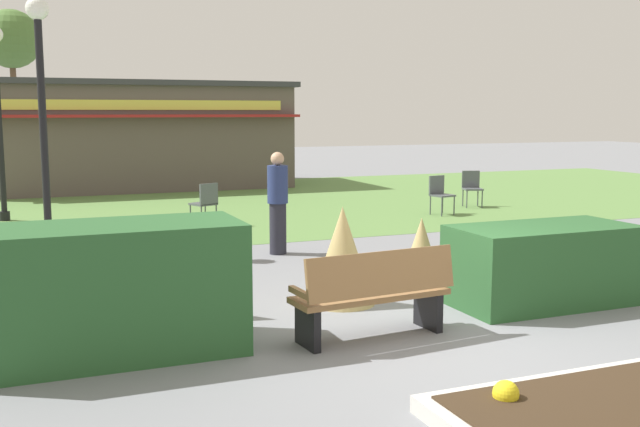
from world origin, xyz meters
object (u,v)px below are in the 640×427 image
object	(u,v)px
trash_bin	(582,254)
park_bench	(374,294)
cafe_chair_center	(206,201)
cafe_chair_east	(472,186)
person_strolling	(278,202)
food_kiosk	(132,135)
tree_left_bg	(11,40)
lamppost_mid	(42,95)
parked_car_west_slot	(16,154)
cafe_chair_north	(440,192)

from	to	relation	value
trash_bin	park_bench	bearing A→B (deg)	-161.14
trash_bin	cafe_chair_center	world-z (taller)	cafe_chair_center
cafe_chair_east	person_strolling	bearing A→B (deg)	-148.02
food_kiosk	tree_left_bg	world-z (taller)	tree_left_bg
park_bench	lamppost_mid	distance (m)	7.06
trash_bin	food_kiosk	world-z (taller)	food_kiosk
park_bench	lamppost_mid	world-z (taller)	lamppost_mid
parked_car_west_slot	tree_left_bg	bearing A→B (deg)	89.78
cafe_chair_center	cafe_chair_north	bearing A→B (deg)	-3.49
trash_bin	food_kiosk	size ratio (longest dim) A/B	0.08
lamppost_mid	person_strolling	size ratio (longest dim) A/B	2.44
parked_car_west_slot	cafe_chair_east	bearing A→B (deg)	-57.98
person_strolling	park_bench	bearing A→B (deg)	-40.64
lamppost_mid	tree_left_bg	size ratio (longest dim) A/B	0.57
lamppost_mid	tree_left_bg	distance (m)	26.53
tree_left_bg	cafe_chair_east	bearing A→B (deg)	-65.95
lamppost_mid	trash_bin	bearing A→B (deg)	-34.79
food_kiosk	cafe_chair_north	size ratio (longest dim) A/B	10.74
trash_bin	cafe_chair_center	size ratio (longest dim) A/B	0.86
parked_car_west_slot	tree_left_bg	xyz separation A→B (m)	(0.03, 6.71, 5.11)
person_strolling	parked_car_west_slot	world-z (taller)	person_strolling
trash_bin	parked_car_west_slot	distance (m)	25.46
lamppost_mid	parked_car_west_slot	distance (m)	19.73
trash_bin	tree_left_bg	xyz separation A→B (m)	(-7.39, 31.07, 5.37)
cafe_chair_north	person_strolling	distance (m)	5.85
food_kiosk	tree_left_bg	bearing A→B (deg)	102.35
park_bench	cafe_chair_north	bearing A→B (deg)	54.90
parked_car_west_slot	cafe_chair_center	bearing A→B (deg)	-77.98
food_kiosk	cafe_chair_east	world-z (taller)	food_kiosk
lamppost_mid	person_strolling	distance (m)	4.14
cafe_chair_north	trash_bin	bearing A→B (deg)	-104.34
lamppost_mid	cafe_chair_center	bearing A→B (deg)	34.45
trash_bin	person_strolling	size ratio (longest dim) A/B	0.45
food_kiosk	cafe_chair_center	distance (m)	8.66
lamppost_mid	person_strolling	bearing A→B (deg)	-19.88
park_bench	tree_left_bg	world-z (taller)	tree_left_bg
cafe_chair_north	parked_car_west_slot	xyz separation A→B (m)	(-9.09, 17.81, 0.12)
park_bench	cafe_chair_center	bearing A→B (deg)	88.88
parked_car_west_slot	park_bench	bearing A→B (deg)	-82.10
food_kiosk	cafe_chair_center	xyz separation A→B (m)	(0.28, -8.59, -1.11)
park_bench	cafe_chair_north	xyz separation A→B (m)	(5.52, 7.86, 0.05)
lamppost_mid	park_bench	bearing A→B (deg)	-63.92
park_bench	food_kiosk	bearing A→B (deg)	90.41
park_bench	cafe_chair_center	xyz separation A→B (m)	(0.16, 8.19, 0.05)
cafe_chair_north	tree_left_bg	world-z (taller)	tree_left_bg
person_strolling	tree_left_bg	world-z (taller)	tree_left_bg
cafe_chair_center	tree_left_bg	world-z (taller)	tree_left_bg
parked_car_west_slot	tree_left_bg	world-z (taller)	tree_left_bg
parked_car_west_slot	lamppost_mid	bearing A→B (deg)	-88.24
lamppost_mid	cafe_chair_east	distance (m)	10.53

